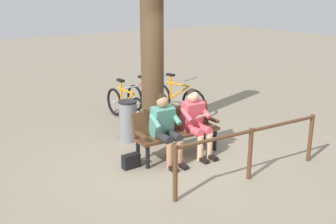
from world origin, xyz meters
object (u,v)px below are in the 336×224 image
Objects in this scene: bench at (175,128)px; tree_trunk at (152,46)px; bicycle_blue at (126,106)px; litter_bin at (128,121)px; bicycle_orange at (176,98)px; person_reading at (195,119)px; bicycle_purple at (147,101)px; person_companion at (165,125)px; handbag at (131,161)px.

tree_trunk reaches higher than bench.
bench is at bearing -7.21° from bicycle_blue.
litter_bin is 2.13m from bicycle_orange.
bicycle_purple is at bearing -98.75° from person_reading.
bicycle_orange is (-1.88, -2.20, -0.30)m from person_companion.
person_companion reaches higher than bicycle_blue.
tree_trunk reaches higher than person_companion.
bicycle_blue is at bearing -85.03° from person_reading.
bicycle_blue is at bearing -92.99° from bench.
tree_trunk reaches higher than bicycle_purple.
tree_trunk is at bearing -90.30° from person_reading.
handbag is 0.18× the size of bicycle_orange.
bicycle_purple is at bearing 90.17° from bicycle_blue.
handbag is at bearing -66.85° from bicycle_orange.
person_companion is at bearing -27.67° from bicycle_purple.
bicycle_blue is (1.33, -0.15, 0.00)m from bicycle_orange.
handbag is 2.53m from tree_trunk.
bicycle_orange reaches higher than bench.
person_companion reaches higher than handbag.
person_reading is 2.57m from bicycle_orange.
handbag is (0.62, -0.11, -0.54)m from person_companion.
bicycle_purple is (-0.41, -0.88, -1.42)m from tree_trunk.
person_companion is 4.00× the size of handbag.
person_reading is 0.64m from person_companion.
bicycle_blue is (-0.22, -2.20, -0.15)m from bench.
person_companion is 2.63m from bicycle_purple.
bicycle_orange is at bearing -124.35° from bench.
person_reading is 1.45m from litter_bin.
bicycle_blue is (-0.57, -1.11, -0.05)m from litter_bin.
bicycle_purple is at bearing -127.93° from handbag.
person_reading is 1.88m from tree_trunk.
person_reading reaches higher than bicycle_blue.
handbag is 3.26m from bicycle_orange.
tree_trunk is (-0.39, -1.33, 1.28)m from bench.
bicycle_orange is at bearing -140.22° from handbag.
bicycle_purple and bicycle_blue have the same top height.
bicycle_blue reaches higher than bench.
bicycle_orange is at bearing 75.62° from bicycle_purple.
bench reaches higher than litter_bin.
bicycle_orange reaches higher than handbag.
bench is 1.03m from handbag.
tree_trunk is (-1.34, -1.36, 1.66)m from handbag.
bench is 2.21m from bicycle_blue.
handbag is at bearing 4.88° from bench.
person_reading is (-0.31, 0.18, 0.16)m from bench.
litter_bin is at bearing -79.80° from bicycle_orange.
handbag is 0.18× the size of bicycle_blue.
bench is at bearing -152.80° from person_companion.
bicycle_orange is (-1.90, -0.96, -0.05)m from litter_bin.
tree_trunk is 2.12× the size of bicycle_blue.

